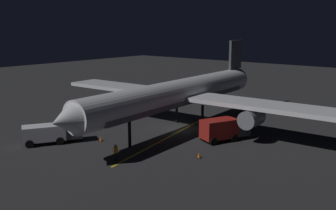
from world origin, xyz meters
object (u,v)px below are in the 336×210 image
Objects in this scene: traffic_cone_near_left at (85,128)px; traffic_cone_far at (160,142)px; ground_crew_worker at (116,152)px; catering_truck at (223,130)px; baggage_truck at (50,133)px; traffic_cone_under_wing at (101,139)px; traffic_cone_near_right at (199,156)px; airliner at (181,94)px.

traffic_cone_near_left is 11.44m from traffic_cone_far.
traffic_cone_near_left and traffic_cone_far have the same top height.
ground_crew_worker is at bearing 90.99° from traffic_cone_far.
ground_crew_worker is 6.91m from traffic_cone_far.
catering_truck is at bearing -155.95° from traffic_cone_near_left.
baggage_truck reaches higher than traffic_cone_under_wing.
traffic_cone_near_right is 1.00× the size of traffic_cone_under_wing.
baggage_truck is at bearing 22.69° from traffic_cone_near_right.
ground_crew_worker is (-10.03, -0.69, -0.27)m from baggage_truck.
airliner is 6.43× the size of catering_truck.
traffic_cone_far is at bearing -8.89° from traffic_cone_near_right.
baggage_truck reaches higher than traffic_cone_far.
traffic_cone_near_left is at bearing 1.90° from traffic_cone_near_right.
ground_crew_worker is at bearing 100.59° from airliner.
catering_truck reaches higher than baggage_truck.
traffic_cone_near_right is 12.34m from traffic_cone_under_wing.
traffic_cone_near_right is 6.03m from traffic_cone_far.
traffic_cone_far is (-11.34, -1.50, 0.00)m from traffic_cone_near_left.
ground_crew_worker reaches higher than traffic_cone_near_left.
traffic_cone_under_wing is at bearing 70.76° from airliner.
airliner reaches higher than traffic_cone_near_left.
catering_truck reaches higher than traffic_cone_far.
traffic_cone_near_right is (-15.87, -6.63, -0.91)m from baggage_truck.
traffic_cone_near_left is (8.86, 8.56, -4.24)m from airliner.
ground_crew_worker reaches higher than traffic_cone_under_wing.
ground_crew_worker is at bearing 150.96° from traffic_cone_under_wing.
traffic_cone_under_wing is (3.65, 10.46, -4.24)m from airliner.
traffic_cone_near_left is at bearing -25.12° from ground_crew_worker.
airliner is at bearing -70.60° from traffic_cone_far.
baggage_truck reaches higher than traffic_cone_near_right.
catering_truck reaches higher than ground_crew_worker.
traffic_cone_under_wing is (-5.21, 1.90, 0.00)m from traffic_cone_near_left.
catering_truck is (-7.23, 1.38, -3.17)m from airliner.
ground_crew_worker is 3.16× the size of traffic_cone_under_wing.
airliner reaches higher than ground_crew_worker.
traffic_cone_near_left is at bearing -20.05° from traffic_cone_under_wing.
airliner is 13.03m from traffic_cone_near_left.
baggage_truck is at bearing 63.07° from airliner.
baggage_truck is 12.50m from traffic_cone_far.
catering_truck is 6.80m from traffic_cone_near_right.
airliner is 12.37m from traffic_cone_near_right.
airliner reaches higher than traffic_cone_near_right.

